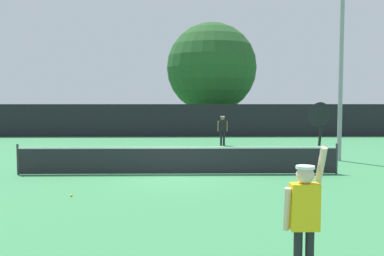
# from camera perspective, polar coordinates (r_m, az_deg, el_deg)

# --- Properties ---
(ground_plane) EXTENTS (120.00, 120.00, 0.00)m
(ground_plane) POSITION_cam_1_polar(r_m,az_deg,el_deg) (15.12, -1.85, -6.13)
(ground_plane) COLOR #387F4C
(tennis_net) EXTENTS (11.19, 0.08, 1.07)m
(tennis_net) POSITION_cam_1_polar(r_m,az_deg,el_deg) (15.04, -1.85, -4.21)
(tennis_net) COLOR #232328
(tennis_net) RESTS_ON ground
(perimeter_fence) EXTENTS (35.62, 0.12, 2.25)m
(perimeter_fence) POSITION_cam_1_polar(r_m,az_deg,el_deg) (29.95, -1.38, 1.02)
(perimeter_fence) COLOR black
(perimeter_fence) RESTS_ON ground
(player_serving) EXTENTS (0.68, 0.40, 2.60)m
(player_serving) POSITION_cam_1_polar(r_m,az_deg,el_deg) (6.12, 14.73, -10.24)
(player_serving) COLOR yellow
(player_serving) RESTS_ON ground
(player_receiving) EXTENTS (0.57, 0.24, 1.65)m
(player_receiving) POSITION_cam_1_polar(r_m,az_deg,el_deg) (24.25, 4.07, 0.06)
(player_receiving) COLOR black
(player_receiving) RESTS_ON ground
(tennis_ball) EXTENTS (0.07, 0.07, 0.07)m
(tennis_ball) POSITION_cam_1_polar(r_m,az_deg,el_deg) (12.17, -15.69, -8.58)
(tennis_ball) COLOR #CCE033
(tennis_ball) RESTS_ON ground
(light_pole) EXTENTS (1.18, 0.28, 8.20)m
(light_pole) POSITION_cam_1_polar(r_m,az_deg,el_deg) (19.32, 19.17, 9.72)
(light_pole) COLOR gray
(light_pole) RESTS_ON ground
(large_tree) EXTENTS (7.43, 7.43, 8.90)m
(large_tree) POSITION_cam_1_polar(r_m,az_deg,el_deg) (36.05, 2.62, 7.95)
(large_tree) COLOR brown
(large_tree) RESTS_ON ground
(parked_car_near) EXTENTS (2.44, 4.41, 1.69)m
(parked_car_near) POSITION_cam_1_polar(r_m,az_deg,el_deg) (38.34, 8.56, 1.09)
(parked_car_near) COLOR #B7B7BC
(parked_car_near) RESTS_ON ground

